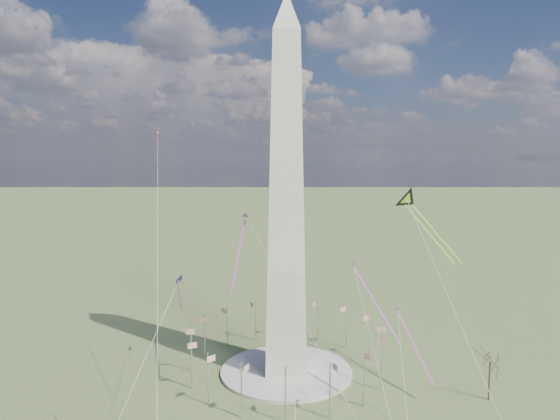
{
  "coord_description": "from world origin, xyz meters",
  "views": [
    {
      "loc": [
        0.79,
        -131.28,
        58.58
      ],
      "look_at": [
        -1.72,
        0.0,
        44.83
      ],
      "focal_mm": 32.0,
      "sensor_mm": 36.0,
      "label": 1
    }
  ],
  "objects": [
    {
      "name": "kite_delta_black",
      "position": [
        34.37,
        8.28,
        46.07
      ],
      "size": [
        14.78,
        21.66,
        18.14
      ],
      "rotation": [
        0.0,
        0.0,
        3.62
      ],
      "color": "black",
      "rests_on": "ground"
    },
    {
      "name": "kite_diamond_purple",
      "position": [
        -29.84,
        3.66,
        23.88
      ],
      "size": [
        2.33,
        3.33,
        10.11
      ],
      "rotation": [
        0.0,
        0.0,
        3.03
      ],
      "color": "#381A75",
      "rests_on": "ground"
    },
    {
      "name": "washington_monument",
      "position": [
        0.0,
        0.0,
        47.95
      ],
      "size": [
        15.56,
        15.56,
        100.0
      ],
      "color": "beige",
      "rests_on": "plaza"
    },
    {
      "name": "kite_streamer_mid",
      "position": [
        -11.62,
        -4.97,
        37.72
      ],
      "size": [
        2.61,
        23.3,
        15.99
      ],
      "rotation": [
        0.0,
        0.0,
        3.09
      ],
      "color": "#FF282C",
      "rests_on": "ground"
    },
    {
      "name": "kite_streamer_left",
      "position": [
        20.49,
        -8.78,
        25.68
      ],
      "size": [
        9.75,
        20.9,
        15.19
      ],
      "rotation": [
        0.0,
        0.0,
        3.54
      ],
      "color": "#FF282C",
      "rests_on": "ground"
    },
    {
      "name": "plaza",
      "position": [
        0.0,
        0.0,
        0.4
      ],
      "size": [
        36.0,
        36.0,
        0.8
      ],
      "primitive_type": "cylinder",
      "color": "beige",
      "rests_on": "ground"
    },
    {
      "name": "kite_small_red",
      "position": [
        -44.69,
        41.47,
        67.57
      ],
      "size": [
        1.3,
        1.94,
        4.79
      ],
      "rotation": [
        0.0,
        0.0,
        2.88
      ],
      "color": "#F81D35",
      "rests_on": "ground"
    },
    {
      "name": "flagpole_ring",
      "position": [
        -0.0,
        -0.0,
        7.27
      ],
      "size": [
        54.4,
        54.4,
        13.0
      ],
      "color": "silver",
      "rests_on": "ground"
    },
    {
      "name": "ground",
      "position": [
        0.0,
        0.0,
        0.0
      ],
      "size": [
        2000.0,
        2000.0,
        0.0
      ],
      "primitive_type": "plane",
      "color": "#515D2E",
      "rests_on": "ground"
    },
    {
      "name": "kite_streamer_right",
      "position": [
        32.1,
        -4.77,
        12.61
      ],
      "size": [
        6.22,
        19.36,
        13.55
      ],
      "rotation": [
        0.0,
        0.0,
        3.4
      ],
      "color": "#FF282C",
      "rests_on": "ground"
    },
    {
      "name": "kite_small_white",
      "position": [
        3.61,
        44.19,
        69.94
      ],
      "size": [
        1.05,
        1.7,
        3.89
      ],
      "rotation": [
        0.0,
        0.0,
        2.74
      ],
      "color": "white",
      "rests_on": "ground"
    },
    {
      "name": "tree_near",
      "position": [
        49.32,
        -14.59,
        10.19
      ],
      "size": [
        8.17,
        8.17,
        14.29
      ],
      "color": "#47362B",
      "rests_on": "ground"
    }
  ]
}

